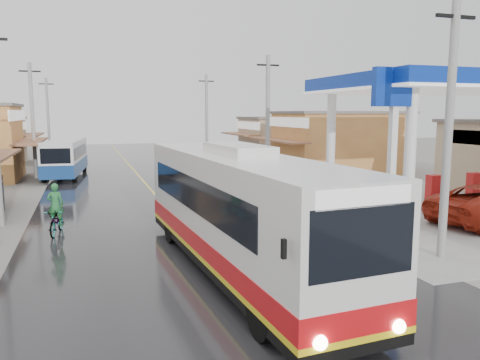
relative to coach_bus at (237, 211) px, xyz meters
The scene contains 9 objects.
ground 2.01m from the coach_bus, 117.76° to the right, with size 120.00×120.00×0.00m, color slate.
road 14.27m from the coach_bus, 91.81° to the left, with size 12.00×90.00×0.02m, color black.
centre_line 14.27m from the coach_bus, 91.81° to the left, with size 0.15×90.00×0.01m, color #D8CC4C.
shopfronts_right 18.42m from the coach_bus, 37.46° to the left, with size 11.00×44.00×4.80m, color #B6B09F, non-canonical shape.
utility_poles_left 16.98m from the coach_bus, 116.17° to the left, with size 1.60×50.00×8.00m, color gray, non-canonical shape.
utility_poles_right 15.70m from the coach_bus, 65.15° to the left, with size 1.60×36.00×8.00m, color gray, non-canonical shape.
coach_bus is the anchor object (origin of this frame).
second_bus 23.59m from the coach_bus, 103.34° to the left, with size 3.02×8.16×2.64m.
cyclist 8.06m from the coach_bus, 130.80° to the left, with size 0.95×1.93×1.99m.
Camera 1 is at (-3.62, -11.66, 4.56)m, focal length 35.00 mm.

